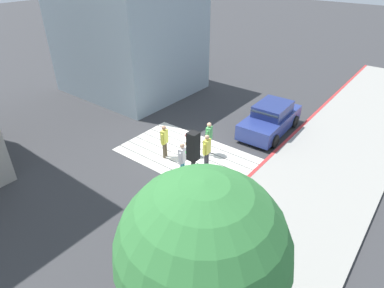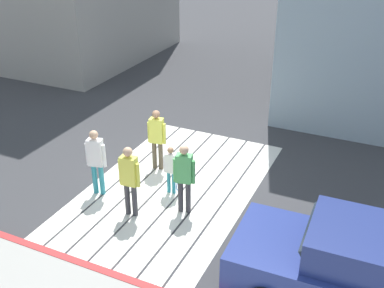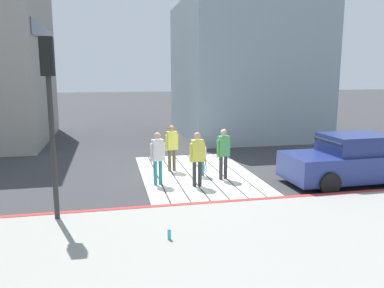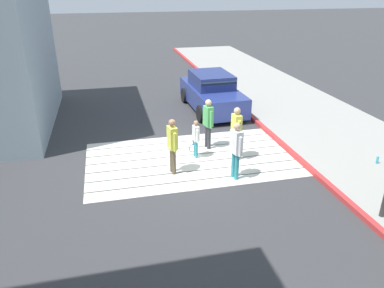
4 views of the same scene
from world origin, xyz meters
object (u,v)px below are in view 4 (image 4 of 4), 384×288
(water_bottle, at_px, (377,160))
(pedestrian_child_with_racket, at_px, (196,137))
(pedestrian_adult_trailing, at_px, (236,130))
(pedestrian_adult_side, at_px, (236,147))
(pedestrian_teen_behind, at_px, (208,120))
(pedestrian_adult_lead, at_px, (172,143))
(car_parked_near_curb, at_px, (212,93))

(water_bottle, height_order, pedestrian_child_with_racket, pedestrian_child_with_racket)
(pedestrian_adult_trailing, bearing_deg, water_bottle, 159.50)
(pedestrian_adult_side, height_order, pedestrian_teen_behind, pedestrian_teen_behind)
(pedestrian_adult_lead, relative_size, pedestrian_child_with_racket, 1.34)
(car_parked_near_curb, distance_m, pedestrian_child_with_racket, 4.84)
(pedestrian_adult_trailing, distance_m, pedestrian_teen_behind, 1.18)
(pedestrian_adult_lead, distance_m, pedestrian_child_with_racket, 1.27)
(car_parked_near_curb, relative_size, pedestrian_adult_side, 2.60)
(pedestrian_adult_side, distance_m, pedestrian_teen_behind, 2.19)
(pedestrian_adult_trailing, height_order, pedestrian_adult_side, pedestrian_adult_trailing)
(car_parked_near_curb, xyz_separation_m, pedestrian_adult_lead, (2.70, 5.35, 0.23))
(car_parked_near_curb, bearing_deg, pedestrian_child_with_racket, 68.02)
(pedestrian_adult_trailing, relative_size, pedestrian_adult_side, 1.02)
(pedestrian_adult_lead, xyz_separation_m, pedestrian_child_with_racket, (-0.89, -0.87, -0.27))
(water_bottle, xyz_separation_m, pedestrian_adult_side, (4.38, -0.32, 0.74))
(car_parked_near_curb, relative_size, pedestrian_teen_behind, 2.59)
(pedestrian_adult_lead, height_order, pedestrian_adult_side, pedestrian_adult_side)
(water_bottle, distance_m, pedestrian_adult_lead, 6.15)
(pedestrian_adult_trailing, relative_size, pedestrian_teen_behind, 1.01)
(pedestrian_adult_trailing, height_order, pedestrian_teen_behind, pedestrian_adult_trailing)
(pedestrian_adult_trailing, xyz_separation_m, pedestrian_adult_side, (0.41, 1.16, -0.02))
(water_bottle, bearing_deg, pedestrian_adult_side, -4.16)
(pedestrian_adult_lead, height_order, pedestrian_child_with_racket, pedestrian_adult_lead)
(pedestrian_adult_lead, relative_size, pedestrian_adult_side, 0.99)
(water_bottle, xyz_separation_m, pedestrian_child_with_racket, (5.13, -1.89, 0.46))
(water_bottle, distance_m, pedestrian_adult_side, 4.45)
(water_bottle, bearing_deg, pedestrian_adult_trailing, -20.50)
(pedestrian_adult_lead, relative_size, pedestrian_teen_behind, 0.99)
(pedestrian_adult_trailing, xyz_separation_m, pedestrian_child_with_racket, (1.17, -0.41, -0.30))
(car_parked_near_curb, relative_size, pedestrian_child_with_racket, 3.52)
(pedestrian_teen_behind, bearing_deg, water_bottle, 151.32)
(pedestrian_adult_side, bearing_deg, pedestrian_teen_behind, -84.98)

